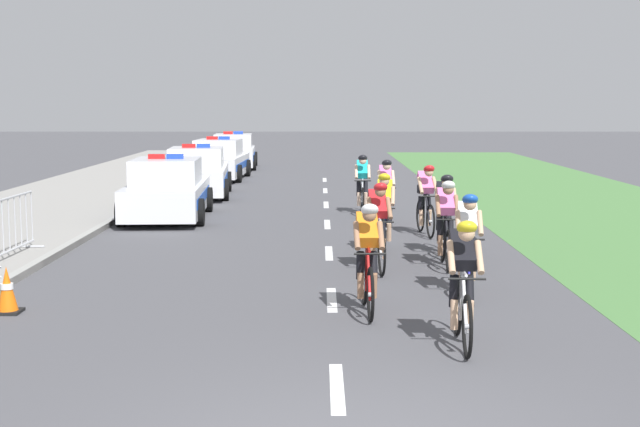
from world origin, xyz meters
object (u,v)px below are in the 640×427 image
(cyclist_fourth, at_px, (449,222))
(police_car_nearest, at_px, (170,191))
(cyclist_seventh, at_px, (448,213))
(police_car_second, at_px, (200,174))
(police_car_third, at_px, (222,161))
(cyclist_third, at_px, (471,242))
(cyclist_fifth, at_px, (381,225))
(cyclist_sixth, at_px, (387,211))
(cyclist_lead, at_px, (466,281))
(cyclist_tenth, at_px, (365,183))
(cyclist_ninth, at_px, (389,190))
(police_car_furthest, at_px, (236,153))
(crowd_barrier_rear, at_px, (12,228))
(cyclist_second, at_px, (371,256))
(cyclist_eighth, at_px, (429,199))
(traffic_cone_near, at_px, (10,290))

(cyclist_fourth, distance_m, police_car_nearest, 8.75)
(cyclist_fourth, relative_size, cyclist_seventh, 1.00)
(police_car_second, xyz_separation_m, police_car_third, (-0.00, 5.93, 0.00))
(cyclist_third, xyz_separation_m, cyclist_seventh, (0.14, 3.46, 0.00))
(cyclist_fifth, xyz_separation_m, cyclist_sixth, (0.25, 1.94, 0.00))
(cyclist_lead, height_order, cyclist_tenth, same)
(cyclist_third, height_order, cyclist_ninth, same)
(cyclist_fifth, xyz_separation_m, police_car_furthest, (-4.72, 23.61, -0.11))
(cyclist_fifth, height_order, police_car_furthest, police_car_furthest)
(cyclist_ninth, xyz_separation_m, police_car_second, (-5.28, 6.19, -0.11))
(cyclist_tenth, xyz_separation_m, crowd_barrier_rear, (-6.56, -7.14, -0.14))
(police_car_nearest, bearing_deg, cyclist_sixth, -44.24)
(cyclist_lead, height_order, cyclist_sixth, same)
(police_car_nearest, bearing_deg, cyclist_fifth, -55.14)
(cyclist_third, distance_m, cyclist_tenth, 9.68)
(cyclist_third, distance_m, crowd_barrier_rear, 8.05)
(cyclist_second, height_order, police_car_furthest, police_car_furthest)
(cyclist_eighth, bearing_deg, police_car_second, 126.86)
(cyclist_third, height_order, cyclist_eighth, same)
(cyclist_tenth, bearing_deg, cyclist_lead, -87.35)
(cyclist_fifth, height_order, police_car_nearest, police_car_nearest)
(cyclist_fifth, height_order, cyclist_tenth, same)
(cyclist_fourth, bearing_deg, cyclist_fifth, -164.10)
(cyclist_seventh, height_order, crowd_barrier_rear, cyclist_seventh)
(cyclist_ninth, relative_size, traffic_cone_near, 2.69)
(cyclist_lead, distance_m, police_car_nearest, 12.71)
(cyclist_third, relative_size, police_car_third, 0.39)
(cyclist_fourth, relative_size, cyclist_eighth, 1.00)
(cyclist_eighth, xyz_separation_m, police_car_third, (-6.01, 13.95, -0.11))
(cyclist_lead, xyz_separation_m, police_car_furthest, (-5.40, 28.33, -0.11))
(cyclist_sixth, height_order, cyclist_tenth, same)
(cyclist_tenth, distance_m, police_car_second, 6.47)
(cyclist_fourth, distance_m, police_car_third, 18.64)
(cyclist_tenth, bearing_deg, cyclist_ninth, -76.34)
(cyclist_fifth, bearing_deg, cyclist_fourth, 15.90)
(cyclist_second, bearing_deg, cyclist_eighth, 77.15)
(cyclist_ninth, height_order, traffic_cone_near, cyclist_ninth)
(police_car_furthest, bearing_deg, cyclist_seventh, -74.55)
(cyclist_tenth, relative_size, traffic_cone_near, 2.69)
(cyclist_sixth, xyz_separation_m, police_car_second, (-4.97, 10.14, -0.11))
(cyclist_ninth, bearing_deg, police_car_furthest, 106.61)
(cyclist_ninth, distance_m, police_car_second, 8.14)
(cyclist_sixth, height_order, cyclist_eighth, same)
(traffic_cone_near, bearing_deg, police_car_furthest, 88.94)
(cyclist_fourth, distance_m, cyclist_fifth, 1.25)
(police_car_third, bearing_deg, traffic_cone_near, -91.34)
(cyclist_tenth, height_order, police_car_third, police_car_third)
(cyclist_ninth, relative_size, crowd_barrier_rear, 0.74)
(cyclist_third, bearing_deg, cyclist_fifth, 123.41)
(cyclist_seventh, bearing_deg, traffic_cone_near, -144.53)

